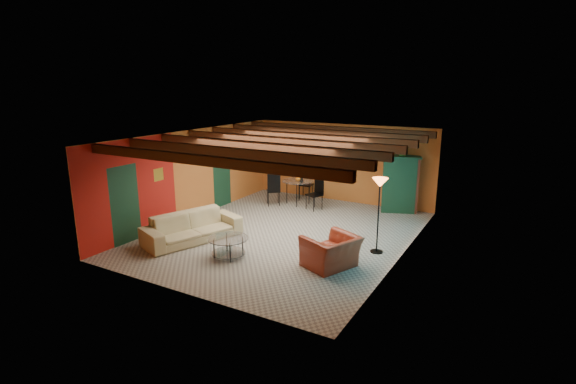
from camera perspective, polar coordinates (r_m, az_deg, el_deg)
The scene contains 11 objects.
room at distance 11.55m, azimuth -0.22°, elevation 5.74°, with size 6.52×8.01×2.71m.
sofa at distance 11.69m, azimuth -12.52°, elevation -4.55°, with size 2.55×1.00×0.74m, color tan.
armchair at distance 9.88m, azimuth 5.68°, elevation -7.85°, with size 1.13×0.98×0.73m, color maroon.
coffee_table at distance 10.51m, azimuth -7.87°, elevation -7.24°, with size 0.97×0.97×0.49m, color white, non-canonical shape.
dining_table at distance 14.78m, azimuth 1.32°, elevation 0.56°, with size 2.19×2.19×1.14m, color silver, non-canonical shape.
armoire at distance 14.30m, azimuth 14.73°, elevation 0.91°, with size 1.01×0.49×1.77m, color maroon.
floor_lamp at distance 10.69m, azimuth 11.83°, elevation -3.08°, with size 0.38×0.38×1.89m, color black, non-canonical shape.
ceiling_fan at distance 11.45m, azimuth -0.49°, elevation 5.66°, with size 1.50×1.50×0.44m, color #472614, non-canonical shape.
painting at distance 15.44m, azimuth 3.98°, elevation 5.21°, with size 1.05×0.03×0.65m, color black.
potted_plant at distance 14.09m, azimuth 15.02°, elevation 5.36°, with size 0.43×0.37×0.48m, color #26661E.
vase at distance 14.64m, azimuth 1.33°, elevation 3.06°, with size 0.17×0.17×0.18m, color orange.
Camera 1 is at (5.66, -9.81, 4.08)m, focal length 26.94 mm.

